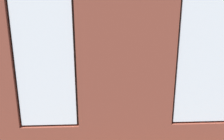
# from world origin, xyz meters

# --- Properties ---
(ground_plane) EXTENTS (6.85, 5.53, 0.10)m
(ground_plane) POSITION_xyz_m (0.00, 0.00, -0.05)
(ground_plane) COLOR brown
(brick_wall_with_windows) EXTENTS (6.25, 0.30, 3.01)m
(brick_wall_with_windows) POSITION_xyz_m (-0.00, 2.38, 1.46)
(brick_wall_with_windows) COLOR brown
(brick_wall_with_windows) RESTS_ON ground_plane
(couch_by_window) EXTENTS (1.94, 0.87, 0.80)m
(couch_by_window) POSITION_xyz_m (0.46, 1.74, 0.33)
(couch_by_window) COLOR black
(couch_by_window) RESTS_ON ground_plane
(couch_left) EXTENTS (1.02, 1.96, 0.80)m
(couch_left) POSITION_xyz_m (-2.43, 0.49, 0.33)
(couch_left) COLOR black
(couch_left) RESTS_ON ground_plane
(coffee_table) EXTENTS (1.29, 0.74, 0.43)m
(coffee_table) POSITION_xyz_m (0.35, -0.01, 0.37)
(coffee_table) COLOR #A87547
(coffee_table) RESTS_ON ground_plane
(cup_ceramic) EXTENTS (0.08, 0.08, 0.10)m
(cup_ceramic) POSITION_xyz_m (-0.01, -0.14, 0.48)
(cup_ceramic) COLOR #33567F
(cup_ceramic) RESTS_ON coffee_table
(candle_jar) EXTENTS (0.08, 0.08, 0.13)m
(candle_jar) POSITION_xyz_m (0.35, -0.01, 0.49)
(candle_jar) COLOR #B7333D
(candle_jar) RESTS_ON coffee_table
(table_plant_small) EXTENTS (0.12, 0.12, 0.20)m
(table_plant_small) POSITION_xyz_m (0.73, 0.10, 0.53)
(table_plant_small) COLOR brown
(table_plant_small) RESTS_ON coffee_table
(remote_gray) EXTENTS (0.17, 0.14, 0.02)m
(remote_gray) POSITION_xyz_m (0.51, -0.10, 0.44)
(remote_gray) COLOR #59595B
(remote_gray) RESTS_ON coffee_table
(remote_silver) EXTENTS (0.09, 0.18, 0.02)m
(remote_silver) POSITION_xyz_m (0.25, 0.10, 0.44)
(remote_silver) COLOR #B2B2B7
(remote_silver) RESTS_ON coffee_table
(media_console) EXTENTS (1.18, 0.42, 0.54)m
(media_console) POSITION_xyz_m (2.78, -0.33, 0.27)
(media_console) COLOR black
(media_console) RESTS_ON ground_plane
(tv_flatscreen) EXTENTS (1.08, 0.20, 0.71)m
(tv_flatscreen) POSITION_xyz_m (2.78, -0.33, 0.90)
(tv_flatscreen) COLOR black
(tv_flatscreen) RESTS_ON media_console
(potted_plant_near_tv) EXTENTS (0.80, 0.70, 1.28)m
(potted_plant_near_tv) POSITION_xyz_m (2.22, 0.72, 0.69)
(potted_plant_near_tv) COLOR #9E5638
(potted_plant_near_tv) RESTS_ON ground_plane
(potted_plant_mid_room_small) EXTENTS (0.33, 0.33, 0.48)m
(potted_plant_mid_room_small) POSITION_xyz_m (-1.06, -1.15, 0.34)
(potted_plant_mid_room_small) COLOR #9E5638
(potted_plant_mid_room_small) RESTS_ON ground_plane
(potted_plant_by_left_couch) EXTENTS (0.32, 0.32, 0.53)m
(potted_plant_by_left_couch) POSITION_xyz_m (-2.03, -0.91, 0.34)
(potted_plant_by_left_couch) COLOR #47423D
(potted_plant_by_left_couch) RESTS_ON ground_plane
(potted_plant_between_couches) EXTENTS (0.95, 0.85, 1.38)m
(potted_plant_between_couches) POSITION_xyz_m (-0.97, 1.68, 0.76)
(potted_plant_between_couches) COLOR gray
(potted_plant_between_couches) RESTS_ON ground_plane
(potted_plant_foreground_right) EXTENTS (0.95, 1.06, 1.49)m
(potted_plant_foreground_right) POSITION_xyz_m (2.48, -1.72, 0.80)
(potted_plant_foreground_right) COLOR #47423D
(potted_plant_foreground_right) RESTS_ON ground_plane
(potted_plant_corner_near_left) EXTENTS (0.71, 0.71, 0.95)m
(potted_plant_corner_near_left) POSITION_xyz_m (-2.58, -1.77, 0.62)
(potted_plant_corner_near_left) COLOR #47423D
(potted_plant_corner_near_left) RESTS_ON ground_plane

